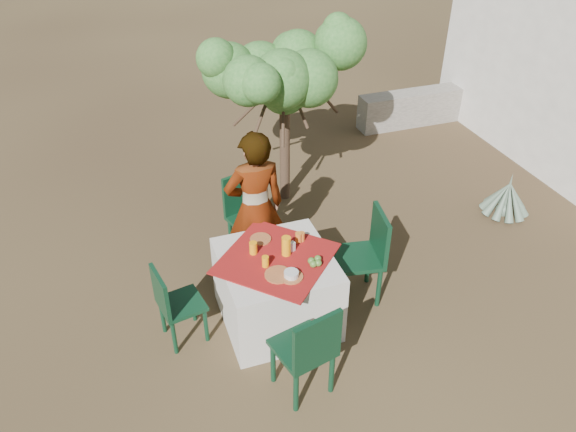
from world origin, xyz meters
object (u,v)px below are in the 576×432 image
object	(u,v)px
chair_near	(308,349)
chair_left	(174,303)
table	(277,289)
chair_right	(366,252)
juice_pitcher	(286,246)
shrub_tree	(288,79)
agave	(506,198)
person	(255,208)
chair_far	(248,212)

from	to	relation	value
chair_near	chair_left	world-z (taller)	chair_near
table	chair_right	distance (m)	0.97
chair_near	juice_pitcher	size ratio (longest dim) A/B	5.04
chair_right	shrub_tree	world-z (taller)	shrub_tree
table	juice_pitcher	world-z (taller)	juice_pitcher
shrub_tree	agave	bearing A→B (deg)	-28.58
agave	chair_left	bearing A→B (deg)	-169.53
chair_near	person	size ratio (longest dim) A/B	0.57
table	chair_left	distance (m)	0.97
chair_left	chair_right	xyz separation A→B (m)	(1.91, -0.00, 0.09)
chair_far	agave	bearing A→B (deg)	-22.84
table	chair_far	bearing A→B (deg)	88.11
table	chair_left	bearing A→B (deg)	177.18
person	agave	size ratio (longest dim) A/B	2.66
agave	juice_pitcher	distance (m)	3.34
table	person	xyz separation A→B (m)	(0.02, 0.73, 0.47)
chair_near	shrub_tree	distance (m)	3.37
chair_far	shrub_tree	bearing A→B (deg)	33.72
chair_far	person	world-z (taller)	person
agave	juice_pitcher	world-z (taller)	juice_pitcher
chair_right	agave	xyz separation A→B (m)	(2.33, 0.79, -0.34)
table	agave	bearing A→B (deg)	14.24
chair_near	table	bearing A→B (deg)	-105.53
chair_right	shrub_tree	xyz separation A→B (m)	(-0.09, 2.11, 1.03)
table	chair_left	size ratio (longest dim) A/B	1.57
chair_left	chair_right	size ratio (longest dim) A/B	0.83
chair_left	juice_pitcher	size ratio (longest dim) A/B	4.36
chair_right	agave	bearing A→B (deg)	118.16
chair_near	juice_pitcher	xyz separation A→B (m)	(0.14, 0.95, 0.32)
chair_near	shrub_tree	size ratio (longest dim) A/B	0.48
chair_left	shrub_tree	distance (m)	3.00
person	shrub_tree	world-z (taller)	shrub_tree
agave	chair_right	bearing A→B (deg)	-161.29
table	agave	world-z (taller)	table
chair_far	person	xyz separation A→B (m)	(-0.02, -0.39, 0.30)
chair_near	shrub_tree	bearing A→B (deg)	-119.61
chair_left	shrub_tree	world-z (taller)	shrub_tree
person	shrub_tree	xyz separation A→B (m)	(0.84, 1.42, 0.73)
chair_far	chair_right	distance (m)	1.41
chair_far	chair_near	distance (m)	2.05
chair_far	chair_right	bearing A→B (deg)	-67.54
chair_left	juice_pitcher	xyz separation A→B (m)	(1.07, -0.03, 0.40)
chair_near	chair_left	bearing A→B (deg)	-59.78
table	juice_pitcher	bearing A→B (deg)	11.18
chair_left	chair_right	distance (m)	1.92
shrub_tree	agave	world-z (taller)	shrub_tree
chair_right	juice_pitcher	distance (m)	0.90
chair_right	agave	world-z (taller)	chair_right
shrub_tree	agave	distance (m)	3.08
chair_right	person	xyz separation A→B (m)	(-0.93, 0.69, 0.29)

